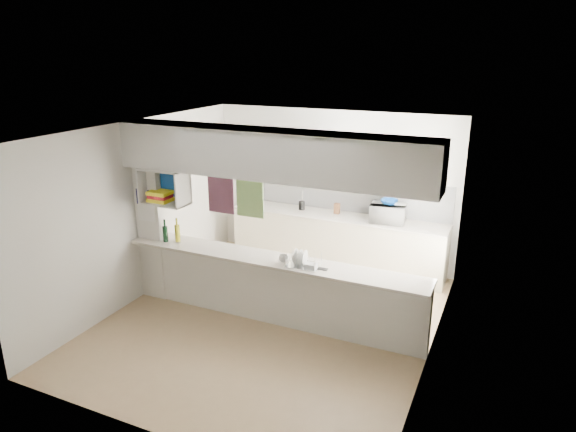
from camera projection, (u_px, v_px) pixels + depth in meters
The scene contains 16 objects.
floor at pixel (271, 320), 6.99m from camera, with size 4.80×4.80×0.00m, color tan.
ceiling at pixel (269, 130), 6.19m from camera, with size 4.80×4.80×0.00m, color white.
wall_back at pixel (333, 187), 8.67m from camera, with size 4.20×4.20×0.00m, color silver.
wall_left at pixel (140, 211), 7.42m from camera, with size 4.80×4.80×0.00m, color silver.
wall_right at pixel (437, 257), 5.77m from camera, with size 4.80×4.80×0.00m, color silver.
servery_partition at pixel (257, 202), 6.55m from camera, with size 4.20×0.50×2.60m.
cubby_shelf at pixel (165, 188), 7.03m from camera, with size 0.65×0.35×0.50m.
kitchen_run at pixel (336, 220), 8.53m from camera, with size 3.60×0.63×2.24m.
microwave at pixel (388, 213), 8.06m from camera, with size 0.54×0.36×0.30m, color white.
bowl at pixel (389, 202), 8.02m from camera, with size 0.27×0.27×0.07m, color navy.
dish_rack at pixel (303, 259), 6.45m from camera, with size 0.43×0.33×0.22m.
cup at pixel (283, 258), 6.54m from camera, with size 0.12×0.12×0.09m, color white.
wine_bottles at pixel (172, 233), 7.26m from camera, with size 0.22×0.15×0.34m.
plastic_tubs at pixel (304, 262), 6.49m from camera, with size 0.49×0.23×0.07m.
utensil_jar at pixel (302, 205), 8.73m from camera, with size 0.10×0.10×0.15m, color black.
knife_block at pixel (337, 209), 8.51m from camera, with size 0.09×0.07×0.18m, color brown.
Camera 1 is at (2.78, -5.56, 3.52)m, focal length 32.00 mm.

